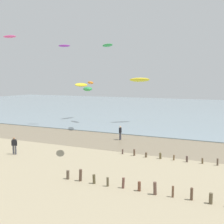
% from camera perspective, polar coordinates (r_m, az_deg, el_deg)
% --- Properties ---
extents(wet_sand_strip, '(120.00, 8.35, 0.01)m').
position_cam_1_polar(wet_sand_strip, '(31.54, 5.09, -6.58)').
color(wet_sand_strip, '#84755B').
rests_on(wet_sand_strip, ground).
extents(sea, '(160.00, 70.00, 0.10)m').
position_cam_1_polar(sea, '(69.32, 15.64, 0.58)').
color(sea, '#7F939E').
rests_on(sea, ground).
extents(groyne_mid, '(12.38, 0.37, 0.87)m').
position_cam_1_polar(groyne_mid, '(18.52, 6.28, -15.23)').
color(groyne_mid, brown).
rests_on(groyne_mid, ground).
extents(groyne_far, '(16.32, 0.34, 0.64)m').
position_cam_1_polar(groyne_far, '(25.26, 20.31, -9.76)').
color(groyne_far, brown).
rests_on(groyne_far, ground).
extents(person_nearest_camera, '(0.22, 0.57, 1.71)m').
position_cam_1_polar(person_nearest_camera, '(33.13, 1.74, -4.28)').
color(person_nearest_camera, '#383842').
rests_on(person_nearest_camera, ground).
extents(person_by_waterline, '(0.54, 0.34, 1.71)m').
position_cam_1_polar(person_by_waterline, '(28.44, -19.77, -6.55)').
color(person_by_waterline, '#4C4C56').
rests_on(person_by_waterline, ground).
extents(kite_aloft_2, '(2.02, 0.99, 0.42)m').
position_cam_1_polar(kite_aloft_2, '(40.83, -20.63, 14.57)').
color(kite_aloft_2, '#E54C99').
extents(kite_aloft_3, '(1.96, 1.19, 0.42)m').
position_cam_1_polar(kite_aloft_3, '(43.67, -9.97, 13.50)').
color(kite_aloft_3, purple).
extents(kite_aloft_5, '(1.83, 3.39, 0.92)m').
position_cam_1_polar(kite_aloft_5, '(50.14, -6.45, 5.67)').
color(kite_aloft_5, yellow).
extents(kite_aloft_6, '(2.75, 2.15, 0.59)m').
position_cam_1_polar(kite_aloft_6, '(45.40, -0.96, 13.80)').
color(kite_aloft_6, green).
extents(kite_aloft_7, '(2.15, 2.54, 0.46)m').
position_cam_1_polar(kite_aloft_7, '(26.07, -5.14, 4.84)').
color(kite_aloft_7, green).
extents(kite_aloft_8, '(3.51, 3.21, 0.97)m').
position_cam_1_polar(kite_aloft_8, '(45.50, 5.82, 6.73)').
color(kite_aloft_8, yellow).
extents(kite_aloft_9, '(2.12, 2.49, 0.52)m').
position_cam_1_polar(kite_aloft_9, '(39.23, -4.53, 6.14)').
color(kite_aloft_9, orange).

